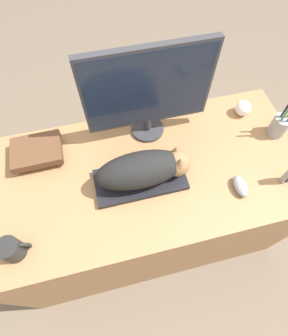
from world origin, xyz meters
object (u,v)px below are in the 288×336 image
pen_cup (280,125)px  baseball (243,108)px  keyboard (140,180)px  monitor (148,91)px  coffee_mug (12,249)px  cat (146,169)px  book_stack (38,153)px  computer_mouse (241,186)px

pen_cup → baseball: (-0.11, 0.15, -0.02)m
keyboard → monitor: size_ratio=0.72×
coffee_mug → baseball: (1.10, 0.44, -0.01)m
cat → book_stack: size_ratio=1.80×
keyboard → cat: bearing=0.0°
pen_cup → baseball: size_ratio=3.12×
baseball → monitor: bearing=179.0°
keyboard → pen_cup: (0.69, 0.10, 0.05)m
keyboard → baseball: baseball is taller
coffee_mug → baseball: bearing=21.6°
cat → pen_cup: pen_cup is taller
keyboard → coffee_mug: size_ratio=3.40×
computer_mouse → baseball: 0.43m
book_stack → pen_cup: bearing=-6.5°
coffee_mug → cat: bearing=18.6°
computer_mouse → baseball: bearing=64.7°
monitor → book_stack: size_ratio=2.47×
keyboard → computer_mouse: computer_mouse is taller
keyboard → cat: cat is taller
cat → keyboard: bearing=-180.0°
monitor → coffee_mug: monitor is taller
cat → computer_mouse: size_ratio=3.84×
cat → computer_mouse: (0.38, -0.14, -0.08)m
keyboard → coffee_mug: 0.55m
keyboard → pen_cup: size_ratio=1.63×
keyboard → pen_cup: pen_cup is taller
keyboard → coffee_mug: coffee_mug is taller
computer_mouse → coffee_mug: 0.92m
computer_mouse → book_stack: book_stack is taller
cat → baseball: 0.62m
monitor → baseball: size_ratio=7.11×
pen_cup → monitor: bearing=164.7°
coffee_mug → pen_cup: bearing=13.1°
coffee_mug → book_stack: bearing=75.7°
computer_mouse → pen_cup: 0.37m
pen_cup → cat: bearing=-171.5°
computer_mouse → pen_cup: (0.29, 0.23, 0.04)m
monitor → pen_cup: (0.59, -0.16, -0.19)m
baseball → keyboard: bearing=-156.5°
cat → monitor: size_ratio=0.73×
computer_mouse → coffee_mug: bearing=-177.0°
keyboard → book_stack: size_ratio=1.77×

